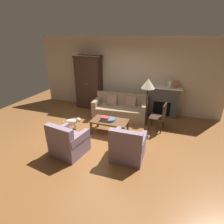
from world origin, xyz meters
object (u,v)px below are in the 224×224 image
Objects in this scene: fruit_bowl at (110,120)px; mantel_vase_terracotta at (176,84)px; fireplace at (163,101)px; mantel_vase_cream at (170,84)px; armchair_near_left at (68,143)px; coffee_table at (110,122)px; book_stack at (105,119)px; couch at (120,109)px; armoire at (89,82)px; floor_lamp at (148,87)px; dog at (72,122)px; armchair_near_right at (128,147)px; side_chair_wooden at (160,115)px.

mantel_vase_terracotta reaches higher than fruit_bowl.
mantel_vase_cream is at bearing -5.69° from fireplace.
armchair_near_left is (-2.20, -3.22, -0.92)m from mantel_vase_cream.
book_stack is at bearing -153.52° from coffee_table.
couch is at bearing 84.75° from book_stack.
armoire is 1.19× the size of floor_lamp.
armoire reaches higher than fireplace.
dog is (-2.62, -2.08, -0.32)m from fireplace.
armchair_near_left reaches higher than fruit_bowl.
mantel_vase_terracotta is (0.20, 0.00, 0.00)m from mantel_vase_cream.
dog is (-2.06, 0.84, -0.07)m from armchair_near_right.
mantel_vase_cream is 0.96× the size of mantel_vase_terracotta.
fireplace reaches higher than fruit_bowl.
floor_lamp is (0.22, 1.09, 1.22)m from armchair_near_right.
side_chair_wooden reaches higher than book_stack.
fireplace is at bearing 51.83° from book_stack.
armchair_near_left is (-0.49, -1.29, -0.17)m from book_stack.
armchair_near_right is at bearing -108.88° from side_chair_wooden.
mantel_vase_cream reaches higher than coffee_table.
coffee_table is at bearing -133.62° from mantel_vase_terracotta.
fruit_bowl is (-1.38, -1.90, -0.11)m from fireplace.
fireplace reaches higher than book_stack.
book_stack is 1.39m from armchair_near_right.
mantel_vase_cream is 0.27× the size of armchair_near_left.
mantel_vase_terracotta reaches higher than armchair_near_left.
side_chair_wooden is (0.03, -1.21, -0.06)m from fireplace.
couch is at bearing -159.41° from mantel_vase_terracotta.
armchair_near_right is 0.50× the size of floor_lamp.
armoire is 7.86× the size of book_stack.
coffee_table is at bearing -126.60° from fireplace.
armchair_near_left is at bearing -135.24° from side_chair_wooden.
couch is at bearing 133.40° from floor_lamp.
couch is at bearing 90.93° from coffee_table.
mantel_vase_terracotta is at bearing 68.49° from floor_lamp.
coffee_table is at bearing 9.16° from dog.
fireplace is 1.60m from couch.
fruit_bowl reaches higher than dog.
fireplace is 2.10m from floor_lamp.
floor_lamp reaches higher than side_chair_wooden.
mantel_vase_terracotta is at bearing 34.57° from dog.
armchair_near_left is at bearing -115.75° from fruit_bowl.
book_stack is at bearing -154.51° from side_chair_wooden.
coffee_table is at bearing 65.34° from armchair_near_left.
book_stack is at bearing -174.54° from floor_lamp.
floor_lamp is (1.06, 0.05, 1.17)m from coffee_table.
fireplace is 4.17× the size of fruit_bowl.
floor_lamp reaches higher than mantel_vase_cream.
coffee_table reaches higher than dog.
armchair_near_left is at bearing -167.81° from armchair_near_right.
armchair_near_left reaches higher than couch.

